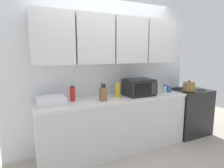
# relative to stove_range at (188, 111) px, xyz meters

# --- Properties ---
(wall_back_with_cabinets) EXTENTS (3.39, 0.38, 2.60)m
(wall_back_with_cabinets) POSITION_rel_stove_range_xyz_m (-1.64, 0.25, 1.13)
(wall_back_with_cabinets) COLOR white
(wall_back_with_cabinets) RESTS_ON ground_plane
(counter_run) EXTENTS (2.52, 0.63, 0.90)m
(counter_run) POSITION_rel_stove_range_xyz_m (-1.64, 0.02, -0.00)
(counter_run) COLOR silver
(counter_run) RESTS_ON ground_plane
(stove_range) EXTENTS (0.76, 0.64, 0.91)m
(stove_range) POSITION_rel_stove_range_xyz_m (0.00, 0.00, 0.00)
(stove_range) COLOR black
(stove_range) RESTS_ON ground_plane
(kettle) EXTENTS (0.21, 0.21, 0.20)m
(kettle) POSITION_rel_stove_range_xyz_m (-0.17, -0.14, 0.54)
(kettle) COLOR olive
(kettle) RESTS_ON stove_range
(microwave) EXTENTS (0.48, 0.37, 0.28)m
(microwave) POSITION_rel_stove_range_xyz_m (-1.20, -0.00, 0.59)
(microwave) COLOR black
(microwave) RESTS_ON counter_run
(dish_rack) EXTENTS (0.38, 0.30, 0.12)m
(dish_rack) POSITION_rel_stove_range_xyz_m (-2.65, 0.02, 0.51)
(dish_rack) COLOR silver
(dish_rack) RESTS_ON counter_run
(knife_block) EXTENTS (0.12, 0.13, 0.27)m
(knife_block) POSITION_rel_stove_range_xyz_m (-1.89, -0.07, 0.55)
(knife_block) COLOR brown
(knife_block) RESTS_ON counter_run
(bottle_clear_tall) EXTENTS (0.06, 0.06, 0.15)m
(bottle_clear_tall) POSITION_rel_stove_range_xyz_m (-0.67, -0.04, 0.52)
(bottle_clear_tall) COLOR silver
(bottle_clear_tall) RESTS_ON counter_run
(bottle_yellow_mustard) EXTENTS (0.08, 0.08, 0.25)m
(bottle_yellow_mustard) POSITION_rel_stove_range_xyz_m (-1.60, 0.03, 0.56)
(bottle_yellow_mustard) COLOR gold
(bottle_yellow_mustard) RESTS_ON counter_run
(bottle_blue_cleaner) EXTENTS (0.08, 0.08, 0.14)m
(bottle_blue_cleaner) POSITION_rel_stove_range_xyz_m (-0.54, -0.01, 0.52)
(bottle_blue_cleaner) COLOR #2D56B7
(bottle_blue_cleaner) RESTS_ON counter_run
(bottle_soy_dark) EXTENTS (0.06, 0.06, 0.23)m
(bottle_soy_dark) POSITION_rel_stove_range_xyz_m (-0.87, -0.04, 0.56)
(bottle_soy_dark) COLOR black
(bottle_soy_dark) RESTS_ON counter_run
(bottle_red_sauce) EXTENTS (0.08, 0.08, 0.23)m
(bottle_red_sauce) POSITION_rel_stove_range_xyz_m (-2.32, 0.11, 0.56)
(bottle_red_sauce) COLOR red
(bottle_red_sauce) RESTS_ON counter_run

